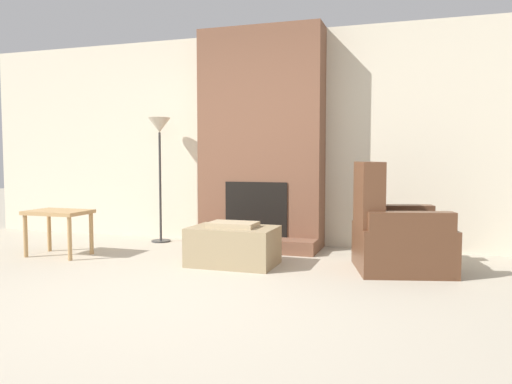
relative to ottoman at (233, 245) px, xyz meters
name	(u,v)px	position (x,y,z in m)	size (l,w,h in m)	color
ground_plane	(161,302)	(-0.06, -1.37, -0.20)	(24.00, 24.00, 0.00)	#B2A893
wall_back	(267,139)	(-0.06, 1.35, 1.10)	(8.21, 0.06, 2.60)	beige
fireplace	(261,143)	(-0.06, 1.10, 1.04)	(1.49, 0.70, 2.60)	brown
ottoman	(233,245)	(0.00, 0.00, 0.00)	(0.85, 0.56, 0.43)	#998460
armchair	(394,238)	(1.54, 0.25, 0.11)	(1.01, 0.99, 1.03)	brown
side_table	(58,218)	(-1.98, -0.14, 0.22)	(0.65, 0.44, 0.50)	tan
floor_lamp_left	(160,137)	(-1.37, 1.02, 1.13)	(0.28, 0.28, 1.57)	#333333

